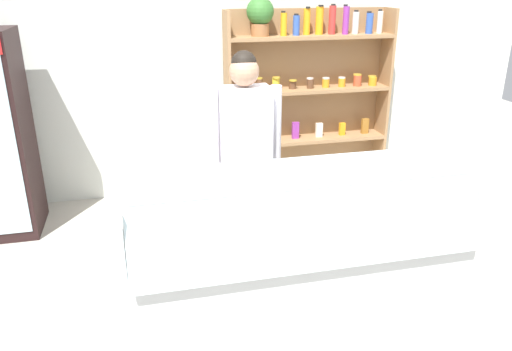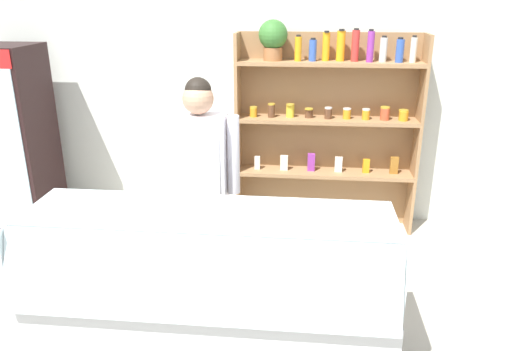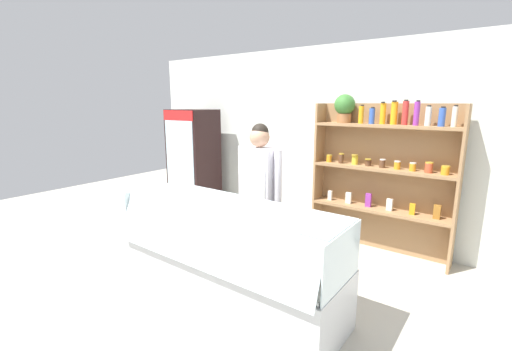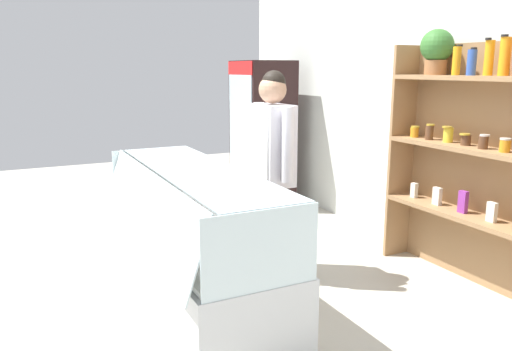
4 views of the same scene
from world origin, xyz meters
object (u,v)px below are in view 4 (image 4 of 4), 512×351
shelving_unit (482,144)px  shop_clerk (272,157)px  drinks_fridge (262,133)px  deli_display_case (192,261)px

shelving_unit → shop_clerk: (-0.91, -1.33, -0.14)m
shelving_unit → drinks_fridge: bearing=-173.6°
drinks_fridge → shop_clerk: (2.10, -0.99, 0.10)m
drinks_fridge → deli_display_case: (2.29, -1.75, -0.59)m
drinks_fridge → deli_display_case: size_ratio=0.80×
shelving_unit → deli_display_case: bearing=-109.1°
drinks_fridge → deli_display_case: drinks_fridge is taller
shelving_unit → deli_display_case: 2.36m
drinks_fridge → shop_clerk: size_ratio=1.06×
shop_clerk → drinks_fridge: bearing=154.9°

